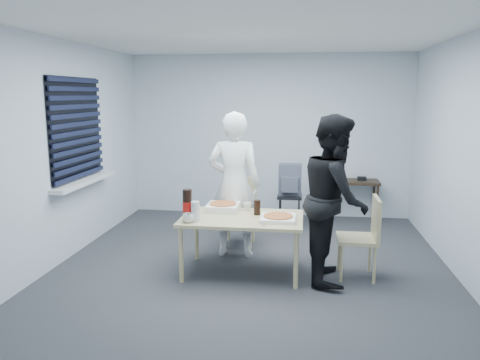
# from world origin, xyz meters

# --- Properties ---
(room) EXTENTS (5.00, 5.00, 5.00)m
(room) POSITION_xyz_m (-2.20, 0.40, 1.44)
(room) COLOR #313137
(room) RESTS_ON ground
(dining_table) EXTENTS (1.32, 0.84, 0.64)m
(dining_table) POSITION_xyz_m (-0.09, -0.15, 0.58)
(dining_table) COLOR beige
(dining_table) RESTS_ON ground
(chair_far) EXTENTS (0.42, 0.42, 0.89)m
(chair_far) POSITION_xyz_m (-0.25, 0.89, 0.51)
(chair_far) COLOR beige
(chair_far) RESTS_ON ground
(chair_right) EXTENTS (0.42, 0.42, 0.89)m
(chair_right) POSITION_xyz_m (1.24, -0.10, 0.51)
(chair_right) COLOR beige
(chair_right) RESTS_ON ground
(person_white) EXTENTS (0.65, 0.42, 1.77)m
(person_white) POSITION_xyz_m (-0.26, 0.43, 0.89)
(person_white) COLOR white
(person_white) RESTS_ON ground
(person_black) EXTENTS (0.47, 0.86, 1.77)m
(person_black) POSITION_xyz_m (0.90, -0.18, 0.89)
(person_black) COLOR black
(person_black) RESTS_ON ground
(side_table) EXTENTS (0.96, 0.43, 0.64)m
(side_table) POSITION_xyz_m (1.25, 2.28, 0.56)
(side_table) COLOR #37271A
(side_table) RESTS_ON ground
(stool) EXTENTS (0.36, 0.36, 0.50)m
(stool) POSITION_xyz_m (0.37, 1.73, 0.39)
(stool) COLOR black
(stool) RESTS_ON ground
(backpack) EXTENTS (0.33, 0.24, 0.47)m
(backpack) POSITION_xyz_m (0.37, 1.72, 0.72)
(backpack) COLOR slate
(backpack) RESTS_ON stool
(pizza_box_a) EXTENTS (0.36, 0.36, 0.09)m
(pizza_box_a) POSITION_xyz_m (-0.34, 0.10, 0.69)
(pizza_box_a) COLOR white
(pizza_box_a) RESTS_ON dining_table
(pizza_box_b) EXTENTS (0.37, 0.37, 0.05)m
(pizza_box_b) POSITION_xyz_m (0.31, -0.23, 0.67)
(pizza_box_b) COLOR white
(pizza_box_b) RESTS_ON dining_table
(mug_a) EXTENTS (0.17, 0.17, 0.10)m
(mug_a) POSITION_xyz_m (-0.61, -0.45, 0.69)
(mug_a) COLOR white
(mug_a) RESTS_ON dining_table
(mug_b) EXTENTS (0.10, 0.10, 0.09)m
(mug_b) POSITION_xyz_m (-0.07, 0.15, 0.69)
(mug_b) COLOR white
(mug_b) RESTS_ON dining_table
(cola_glass) EXTENTS (0.08, 0.08, 0.17)m
(cola_glass) POSITION_xyz_m (0.07, -0.04, 0.73)
(cola_glass) COLOR black
(cola_glass) RESTS_ON dining_table
(soda_bottle) EXTENTS (0.10, 0.10, 0.33)m
(soda_bottle) POSITION_xyz_m (-0.65, -0.35, 0.80)
(soda_bottle) COLOR black
(soda_bottle) RESTS_ON dining_table
(plastic_cups) EXTENTS (0.10, 0.10, 0.21)m
(plastic_cups) POSITION_xyz_m (-0.55, -0.40, 0.75)
(plastic_cups) COLOR silver
(plastic_cups) RESTS_ON dining_table
(rubber_band) EXTENTS (0.07, 0.07, 0.00)m
(rubber_band) POSITION_xyz_m (0.18, -0.47, 0.64)
(rubber_band) COLOR red
(rubber_band) RESTS_ON dining_table
(papers) EXTENTS (0.28, 0.35, 0.01)m
(papers) POSITION_xyz_m (1.10, 2.25, 0.65)
(papers) COLOR white
(papers) RESTS_ON side_table
(black_box) EXTENTS (0.16, 0.14, 0.06)m
(black_box) POSITION_xyz_m (1.47, 2.29, 0.67)
(black_box) COLOR black
(black_box) RESTS_ON side_table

